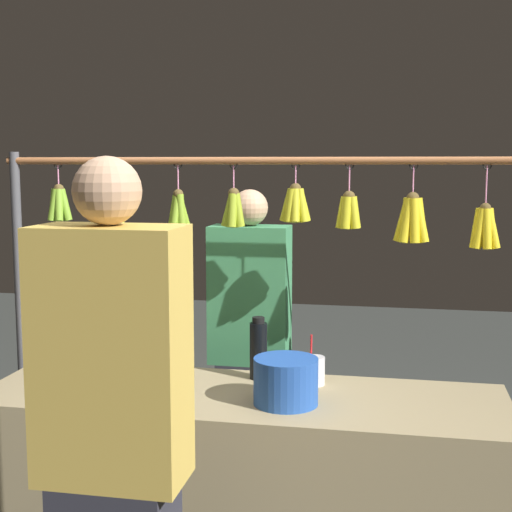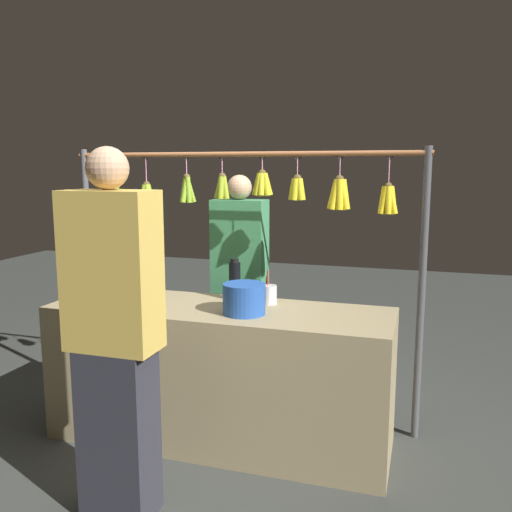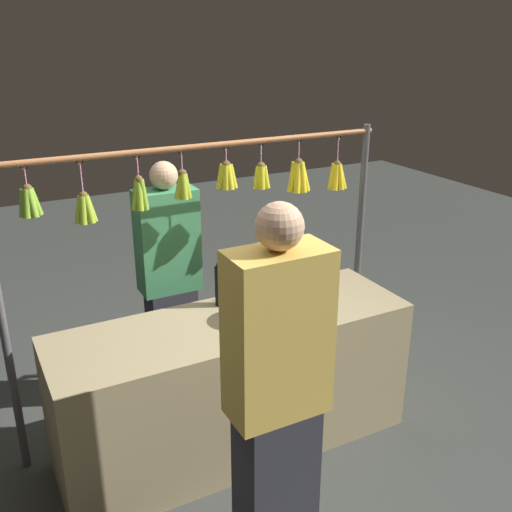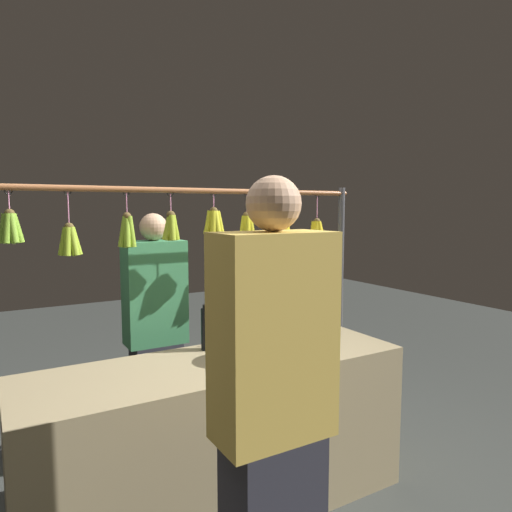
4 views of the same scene
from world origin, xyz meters
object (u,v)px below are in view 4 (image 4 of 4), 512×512
Objects in this scene: water_bottle at (207,328)px; blue_bucket at (259,344)px; drink_cup at (247,335)px; vendor_person at (156,339)px; customer_person at (273,427)px.

water_bottle is 1.08× the size of blue_bucket.
drink_cup reaches higher than blue_bucket.
vendor_person is (0.30, -0.79, -0.13)m from blue_bucket.
vendor_person is at bearing -55.03° from drink_cup.
customer_person reaches higher than drink_cup.
vendor_person is 1.52m from customer_person.
water_bottle is at bearing -61.52° from blue_bucket.
vendor_person is at bearing -69.32° from blue_bucket.
blue_bucket is 1.18× the size of drink_cup.
drink_cup is at bearing 124.97° from vendor_person.
blue_bucket is 0.82m from customer_person.
drink_cup is 1.08m from customer_person.
blue_bucket is at bearing 110.68° from vendor_person.
customer_person is (0.08, 1.51, 0.07)m from vendor_person.
blue_bucket is at bearing 118.48° from water_bottle.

